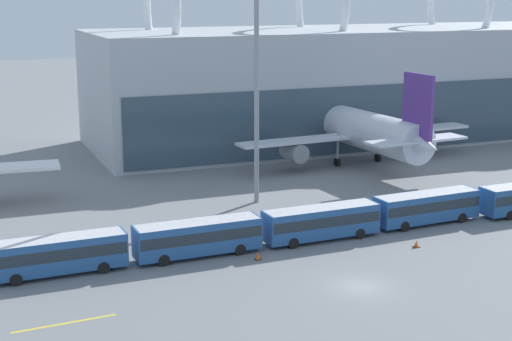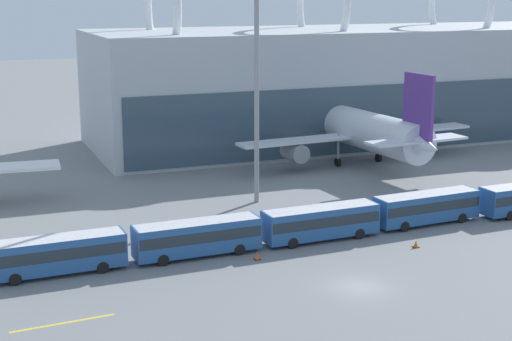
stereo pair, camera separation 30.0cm
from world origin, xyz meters
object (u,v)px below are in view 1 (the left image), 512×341
Objects in this scene: shuttle_bus_2 at (321,221)px; shuttle_bus_3 at (427,206)px; traffic_cone_0 at (416,244)px; airliner_at_gate_far at (355,128)px; traffic_cone_1 at (258,255)px; floodlight_mast at (257,11)px; shuttle_bus_1 at (198,236)px; shuttle_bus_0 at (57,253)px.

shuttle_bus_3 is (11.97, 0.75, 0.00)m from shuttle_bus_2.
airliner_at_gate_far is at bearing 70.43° from traffic_cone_0.
shuttle_bus_2 reaches higher than traffic_cone_1.
shuttle_bus_3 is 0.41× the size of floodlight_mast.
shuttle_bus_1 is at bearing 178.77° from shuttle_bus_2.
shuttle_bus_1 is 11.97m from shuttle_bus_2.
shuttle_bus_0 is 35.93m from shuttle_bus_3.
shuttle_bus_0 is (-42.86, -28.55, -2.92)m from airliner_at_gate_far.
shuttle_bus_1 and shuttle_bus_2 have the same top height.
shuttle_bus_2 is (23.94, 0.28, 0.00)m from shuttle_bus_0.
floodlight_mast is 29.19m from traffic_cone_0.
traffic_cone_0 is at bearing -68.70° from floodlight_mast.
shuttle_bus_3 is at bearing 0.53° from shuttle_bus_1.
floodlight_mast reaches higher than airliner_at_gate_far.
shuttle_bus_2 is at bearing -0.86° from shuttle_bus_1.
airliner_at_gate_far reaches higher than shuttle_bus_2.
traffic_cone_0 is at bearing -10.59° from shuttle_bus_0.
traffic_cone_0 is 0.84× the size of traffic_cone_1.
shuttle_bus_1 is 5.48m from traffic_cone_1.
shuttle_bus_2 is at bearing 21.29° from traffic_cone_1.
airliner_at_gate_far is 51.58m from shuttle_bus_0.
shuttle_bus_2 is 0.99× the size of shuttle_bus_3.
shuttle_bus_3 is at bearing -0.11° from shuttle_bus_0.
airliner_at_gate_far reaches higher than shuttle_bus_3.
shuttle_bus_2 is at bearing -87.57° from floodlight_mast.
shuttle_bus_1 is 0.99× the size of shuttle_bus_3.
floodlight_mast is at bearing 68.62° from traffic_cone_1.
shuttle_bus_2 is 23.65m from floodlight_mast.
traffic_cone_0 is (7.05, -5.10, -1.53)m from shuttle_bus_2.
traffic_cone_1 is (-6.85, -17.48, -20.09)m from floodlight_mast.
shuttle_bus_0 is 17.59× the size of traffic_cone_0.
airliner_at_gate_far is 41.07m from traffic_cone_1.
traffic_cone_0 is at bearing -133.72° from shuttle_bus_3.
traffic_cone_0 is at bearing 155.73° from airliner_at_gate_far.
traffic_cone_1 is at bearing -32.97° from shuttle_bus_1.
airliner_at_gate_far is 3.12× the size of shuttle_bus_2.
shuttle_bus_1 is 23.96m from shuttle_bus_3.
airliner_at_gate_far is 45.85× the size of traffic_cone_1.
traffic_cone_1 is at bearing 135.07° from airliner_at_gate_far.
shuttle_bus_1 is (-30.88, -28.43, -2.92)m from airliner_at_gate_far.
shuttle_bus_2 is at bearing -1.07° from shuttle_bus_0.
shuttle_bus_3 is 17.70× the size of traffic_cone_0.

